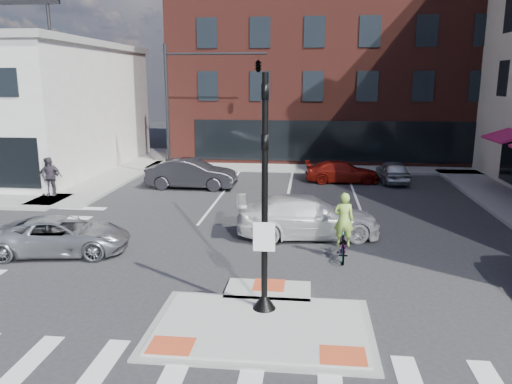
# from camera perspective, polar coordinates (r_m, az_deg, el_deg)

# --- Properties ---
(ground) EXTENTS (120.00, 120.00, 0.00)m
(ground) POSITION_cam_1_polar(r_m,az_deg,el_deg) (13.03, 0.78, -14.36)
(ground) COLOR #28282B
(ground) RESTS_ON ground
(refuge_island) EXTENTS (5.40, 4.65, 0.13)m
(refuge_island) POSITION_cam_1_polar(r_m,az_deg,el_deg) (12.78, 0.67, -14.68)
(refuge_island) COLOR gray
(refuge_island) RESTS_ON ground
(sidewalk_nw) EXTENTS (23.50, 20.50, 0.15)m
(sidewalk_nw) POSITION_cam_1_polar(r_m,az_deg,el_deg) (32.75, -26.95, 1.03)
(sidewalk_nw) COLOR gray
(sidewalk_nw) RESTS_ON ground
(sidewalk_n) EXTENTS (26.00, 3.00, 0.15)m
(sidewalk_n) POSITION_cam_1_polar(r_m,az_deg,el_deg) (34.11, 9.34, 2.66)
(sidewalk_n) COLOR gray
(sidewalk_n) RESTS_ON ground
(building_n) EXTENTS (24.40, 18.40, 15.50)m
(building_n) POSITION_cam_1_polar(r_m,az_deg,el_deg) (43.62, 9.03, 15.02)
(building_n) COLOR #4E1E18
(building_n) RESTS_ON ground
(building_far_left) EXTENTS (10.00, 12.00, 10.00)m
(building_far_left) POSITION_cam_1_polar(r_m,az_deg,el_deg) (63.76, 1.67, 11.88)
(building_far_left) COLOR slate
(building_far_left) RESTS_ON ground
(building_far_right) EXTENTS (12.00, 12.00, 12.00)m
(building_far_right) POSITION_cam_1_polar(r_m,az_deg,el_deg) (66.03, 13.41, 12.44)
(building_far_right) COLOR brown
(building_far_right) RESTS_ON ground
(signal_pole) EXTENTS (0.60, 0.60, 5.98)m
(signal_pole) POSITION_cam_1_polar(r_m,az_deg,el_deg) (12.51, 0.98, -3.87)
(signal_pole) COLOR black
(signal_pole) RESTS_ON refuge_island
(mast_arm_signal) EXTENTS (6.10, 2.24, 8.00)m
(mast_arm_signal) POSITION_cam_1_polar(r_m,az_deg,el_deg) (29.90, -2.63, 13.24)
(mast_arm_signal) COLOR black
(mast_arm_signal) RESTS_ON ground
(silver_suv) EXTENTS (4.92, 2.85, 1.29)m
(silver_suv) POSITION_cam_1_polar(r_m,az_deg,el_deg) (18.65, -21.34, -4.65)
(silver_suv) COLOR #9EA1A5
(silver_suv) RESTS_ON ground
(white_pickup) EXTENTS (5.75, 3.01, 1.59)m
(white_pickup) POSITION_cam_1_polar(r_m,az_deg,el_deg) (19.25, 5.95, -2.82)
(white_pickup) COLOR silver
(white_pickup) RESTS_ON ground
(bg_car_dark) EXTENTS (4.99, 1.83, 1.63)m
(bg_car_dark) POSITION_cam_1_polar(r_m,az_deg,el_deg) (27.96, -7.37, 2.07)
(bg_car_dark) COLOR #242328
(bg_car_dark) RESTS_ON ground
(bg_car_silver) EXTENTS (1.71, 3.88, 1.30)m
(bg_car_silver) POSITION_cam_1_polar(r_m,az_deg,el_deg) (30.48, 15.36, 2.28)
(bg_car_silver) COLOR #ABAFB3
(bg_car_silver) RESTS_ON ground
(bg_car_red) EXTENTS (4.44, 2.06, 1.26)m
(bg_car_red) POSITION_cam_1_polar(r_m,az_deg,el_deg) (29.82, 9.80, 2.29)
(bg_car_red) COLOR maroon
(bg_car_red) RESTS_ON ground
(cyclist) EXTENTS (0.71, 1.85, 2.29)m
(cyclist) POSITION_cam_1_polar(r_m,az_deg,el_deg) (17.10, 9.91, -5.04)
(cyclist) COLOR #3F3F44
(cyclist) RESTS_ON ground
(pedestrian_a) EXTENTS (1.00, 0.81, 1.97)m
(pedestrian_a) POSITION_cam_1_polar(r_m,az_deg,el_deg) (27.36, -22.49, 1.65)
(pedestrian_a) COLOR black
(pedestrian_a) RESTS_ON sidewalk_nw
(pedestrian_b) EXTENTS (1.23, 0.71, 1.97)m
(pedestrian_b) POSITION_cam_1_polar(r_m,az_deg,el_deg) (27.36, -22.49, 1.65)
(pedestrian_b) COLOR #38313C
(pedestrian_b) RESTS_ON sidewalk_nw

